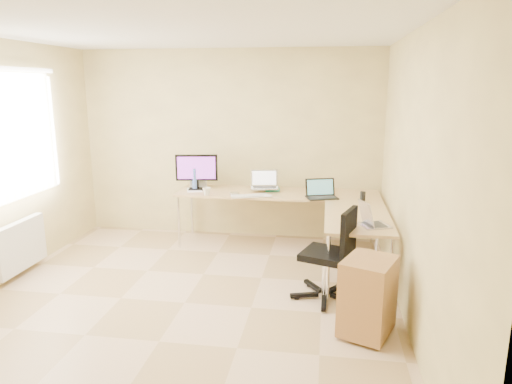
# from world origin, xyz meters

# --- Properties ---
(floor) EXTENTS (4.50, 4.50, 0.00)m
(floor) POSITION_xyz_m (0.00, 0.00, 0.00)
(floor) COLOR #CDAC8A
(floor) RESTS_ON ground
(ceiling) EXTENTS (4.50, 4.50, 0.00)m
(ceiling) POSITION_xyz_m (0.00, 0.00, 2.60)
(ceiling) COLOR white
(ceiling) RESTS_ON ground
(wall_back) EXTENTS (4.50, 0.00, 4.50)m
(wall_back) POSITION_xyz_m (0.00, 2.25, 1.30)
(wall_back) COLOR #E7D38B
(wall_back) RESTS_ON ground
(wall_front) EXTENTS (4.50, 0.00, 4.50)m
(wall_front) POSITION_xyz_m (0.00, -2.25, 1.30)
(wall_front) COLOR #E7D38B
(wall_front) RESTS_ON ground
(wall_right) EXTENTS (0.00, 4.50, 4.50)m
(wall_right) POSITION_xyz_m (2.10, 0.00, 1.30)
(wall_right) COLOR #E7D38B
(wall_right) RESTS_ON ground
(desk_main) EXTENTS (2.65, 0.70, 0.73)m
(desk_main) POSITION_xyz_m (0.72, 1.85, 0.36)
(desk_main) COLOR tan
(desk_main) RESTS_ON ground
(desk_return) EXTENTS (0.70, 1.30, 0.73)m
(desk_return) POSITION_xyz_m (1.70, 0.85, 0.36)
(desk_return) COLOR tan
(desk_return) RESTS_ON ground
(monitor) EXTENTS (0.58, 0.27, 0.48)m
(monitor) POSITION_xyz_m (-0.37, 1.85, 0.97)
(monitor) COLOR black
(monitor) RESTS_ON desk_main
(book_stack) EXTENTS (0.25, 0.30, 0.04)m
(book_stack) POSITION_xyz_m (0.62, 1.99, 0.75)
(book_stack) COLOR #147C6A
(book_stack) RESTS_ON desk_main
(laptop_center) EXTENTS (0.40, 0.34, 0.23)m
(laptop_center) POSITION_xyz_m (0.54, 1.88, 0.89)
(laptop_center) COLOR #BDBDBD
(laptop_center) RESTS_ON desk_main
(laptop_black) EXTENTS (0.44, 0.38, 0.24)m
(laptop_black) POSITION_xyz_m (1.31, 1.61, 0.85)
(laptop_black) COLOR black
(laptop_black) RESTS_ON desk_main
(keyboard) EXTENTS (0.48, 0.29, 0.02)m
(keyboard) POSITION_xyz_m (0.40, 1.55, 0.74)
(keyboard) COLOR silver
(keyboard) RESTS_ON desk_main
(mouse) EXTENTS (0.11, 0.08, 0.04)m
(mouse) POSITION_xyz_m (0.64, 1.55, 0.75)
(mouse) COLOR silver
(mouse) RESTS_ON desk_main
(mug) EXTENTS (0.12, 0.12, 0.10)m
(mug) POSITION_xyz_m (-0.16, 1.55, 0.78)
(mug) COLOR silver
(mug) RESTS_ON desk_main
(cd_stack) EXTENTS (0.15, 0.15, 0.03)m
(cd_stack) POSITION_xyz_m (0.19, 1.61, 0.75)
(cd_stack) COLOR silver
(cd_stack) RESTS_ON desk_main
(water_bottle) EXTENTS (0.09, 0.09, 0.30)m
(water_bottle) POSITION_xyz_m (-0.40, 1.86, 0.88)
(water_bottle) COLOR #4360A5
(water_bottle) RESTS_ON desk_main
(papers) EXTENTS (0.28, 0.33, 0.01)m
(papers) POSITION_xyz_m (-0.40, 1.81, 0.73)
(papers) COLOR white
(papers) RESTS_ON desk_main
(white_box) EXTENTS (0.27, 0.22, 0.09)m
(white_box) POSITION_xyz_m (-0.40, 2.02, 0.77)
(white_box) COLOR white
(white_box) RESTS_ON desk_main
(desk_fan) EXTENTS (0.25, 0.25, 0.25)m
(desk_fan) POSITION_xyz_m (-0.40, 2.05, 0.85)
(desk_fan) COLOR silver
(desk_fan) RESTS_ON desk_main
(black_cup) EXTENTS (0.07, 0.07, 0.11)m
(black_cup) POSITION_xyz_m (1.80, 1.55, 0.79)
(black_cup) COLOR black
(black_cup) RESTS_ON desk_main
(laptop_return) EXTENTS (0.39, 0.35, 0.21)m
(laptop_return) POSITION_xyz_m (1.85, 0.51, 0.84)
(laptop_return) COLOR #B5B1CD
(laptop_return) RESTS_ON desk_return
(office_chair) EXTENTS (0.73, 0.73, 0.96)m
(office_chair) POSITION_xyz_m (1.37, 0.34, 0.50)
(office_chair) COLOR black
(office_chair) RESTS_ON ground
(cabinet) EXTENTS (0.54, 0.59, 0.66)m
(cabinet) POSITION_xyz_m (1.74, -0.33, 0.36)
(cabinet) COLOR brown
(cabinet) RESTS_ON ground
(radiator) EXTENTS (0.09, 0.80, 0.55)m
(radiator) POSITION_xyz_m (-2.03, 0.40, 0.35)
(radiator) COLOR white
(radiator) RESTS_ON ground
(window) EXTENTS (0.10, 1.80, 1.40)m
(window) POSITION_xyz_m (-2.05, 0.40, 1.55)
(window) COLOR white
(window) RESTS_ON wall_left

